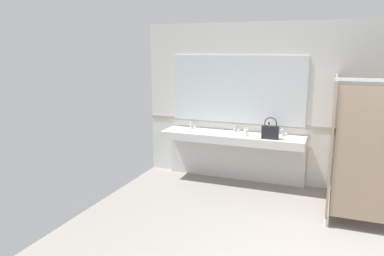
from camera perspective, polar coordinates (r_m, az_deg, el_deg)
wall_back at (r=6.60m, az=25.68°, el=2.61°), size 7.76×0.12×2.81m
wall_back_tile_band at (r=6.60m, az=25.44°, el=-0.51°), size 7.76×0.01×0.06m
vanity_counter at (r=6.67m, az=6.30°, el=-2.77°), size 2.51×0.55×1.01m
mirror_panel at (r=6.68m, az=6.92°, el=5.90°), size 2.41×0.02×1.20m
handbag at (r=6.23m, az=11.94°, el=-0.53°), size 0.28×0.10×0.36m
soap_dispenser at (r=6.54m, az=11.70°, el=-0.20°), size 0.07×0.07×0.22m
paper_cup at (r=6.42m, az=8.26°, el=-0.68°), size 0.07×0.07×0.11m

